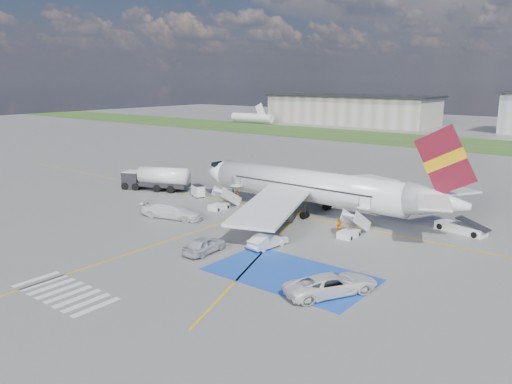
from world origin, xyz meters
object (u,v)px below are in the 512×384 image
fuel_tanker (156,180)px  van_white_b (172,208)px  car_silver_a (205,245)px  van_white_a (332,281)px  gpu_cart (198,191)px  airliner (317,187)px  belt_loader (461,228)px  car_silver_b (268,240)px

fuel_tanker → van_white_b: size_ratio=1.75×
car_silver_a → van_white_b: (-11.67, 6.50, 0.36)m
van_white_a → car_silver_a: bearing=25.9°
car_silver_a → van_white_a: bearing=174.2°
gpu_cart → van_white_b: size_ratio=0.40×
van_white_b → gpu_cart: bearing=14.9°
fuel_tanker → gpu_cart: bearing=-16.2°
airliner → van_white_b: 17.68m
fuel_tanker → car_silver_a: 29.41m
car_silver_a → van_white_a: (14.20, -0.62, 0.27)m
airliner → gpu_cart: airliner is taller
airliner → car_silver_a: airliner is taller
fuel_tanker → car_silver_a: size_ratio=2.21×
gpu_cart → belt_loader: gpu_cart is taller
airliner → van_white_b: size_ratio=6.12×
belt_loader → van_white_b: bearing=-138.7°
van_white_b → van_white_a: bearing=-119.1°
car_silver_a → van_white_a: 14.21m
gpu_cart → van_white_b: van_white_b is taller
car_silver_b → car_silver_a: bearing=60.5°
gpu_cart → car_silver_a: size_ratio=0.51×
car_silver_b → van_white_a: (10.42, -5.67, 0.35)m
belt_loader → van_white_b: (-28.90, -15.59, 0.75)m
car_silver_b → van_white_a: 11.87m
van_white_b → car_silver_a: bearing=-132.8°
belt_loader → car_silver_b: belt_loader is taller
fuel_tanker → gpu_cart: size_ratio=4.37×
fuel_tanker → van_white_a: (39.17, -16.14, -0.39)m
airliner → van_white_b: bearing=-136.1°
car_silver_a → van_white_a: size_ratio=0.83×
car_silver_a → airliner: bearing=-96.3°
van_white_a → car_silver_b: bearing=-0.1°
car_silver_b → van_white_b: bearing=1.9°
fuel_tanker → car_silver_b: (28.74, -10.47, -0.74)m
airliner → belt_loader: airliner is taller
airliner → fuel_tanker: 26.20m
airliner → belt_loader: size_ratio=6.20×
gpu_cart → van_white_b: bearing=-38.1°
airliner → car_silver_a: size_ratio=7.72×
van_white_a → van_white_b: 26.82m
car_silver_b → gpu_cart: bearing=-21.1°
airliner → belt_loader: (16.26, 3.43, -2.97)m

